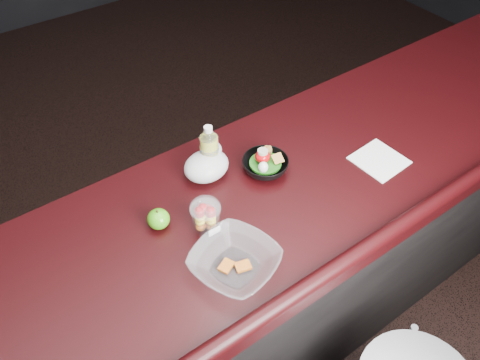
# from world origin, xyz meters

# --- Properties ---
(counter) EXTENTS (4.06, 0.71, 1.02)m
(counter) POSITION_xyz_m (0.00, 0.30, 0.51)
(counter) COLOR black
(counter) RESTS_ON ground
(lemonade_bottle) EXTENTS (0.06, 0.06, 0.19)m
(lemonade_bottle) POSITION_xyz_m (0.03, 0.49, 1.10)
(lemonade_bottle) COLOR gold
(lemonade_bottle) RESTS_ON counter
(fruit_cup) EXTENTS (0.09, 0.09, 0.13)m
(fruit_cup) POSITION_xyz_m (-0.12, 0.27, 1.09)
(fruit_cup) COLOR white
(fruit_cup) RESTS_ON counter
(green_apple) EXTENTS (0.07, 0.07, 0.07)m
(green_apple) POSITION_xyz_m (-0.23, 0.37, 1.05)
(green_apple) COLOR #348A10
(green_apple) RESTS_ON counter
(plastic_bag) EXTENTS (0.15, 0.13, 0.11)m
(plastic_bag) POSITION_xyz_m (0.01, 0.47, 1.07)
(plastic_bag) COLOR silver
(plastic_bag) RESTS_ON counter
(snack_bowl) EXTENTS (0.20, 0.20, 0.08)m
(snack_bowl) POSITION_xyz_m (0.18, 0.38, 1.05)
(snack_bowl) COLOR black
(snack_bowl) RESTS_ON counter
(takeout_bowl) EXTENTS (0.30, 0.30, 0.06)m
(takeout_bowl) POSITION_xyz_m (-0.13, 0.12, 1.05)
(takeout_bowl) COLOR silver
(takeout_bowl) RESTS_ON counter
(paper_napkin) EXTENTS (0.17, 0.17, 0.00)m
(paper_napkin) POSITION_xyz_m (0.53, 0.19, 1.02)
(paper_napkin) COLOR white
(paper_napkin) RESTS_ON counter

